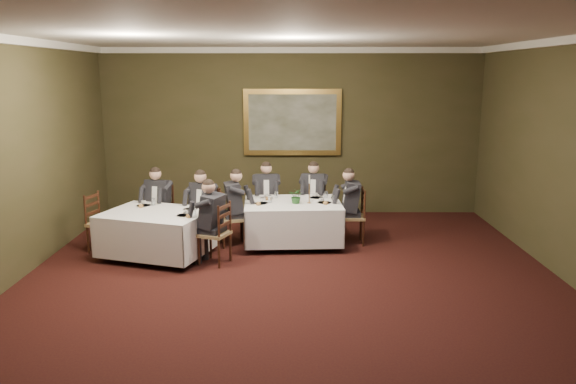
{
  "coord_description": "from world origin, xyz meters",
  "views": [
    {
      "loc": [
        -0.01,
        -6.91,
        2.99
      ],
      "look_at": [
        -0.05,
        1.72,
        1.15
      ],
      "focal_mm": 35.0,
      "sensor_mm": 36.0,
      "label": 1
    }
  ],
  "objects_px": {
    "chair_main_endleft": "(232,229)",
    "chair_sec_endright": "(215,246)",
    "chair_sec_backright": "(205,229)",
    "painting": "(292,122)",
    "chair_main_backleft": "(266,217)",
    "diner_main_endright": "(352,215)",
    "diner_main_backright": "(314,205)",
    "table_main": "(293,220)",
    "diner_main_endleft": "(232,217)",
    "table_second": "(157,231)",
    "diner_main_backleft": "(266,205)",
    "diner_sec_backleft": "(159,213)",
    "diner_sec_backright": "(204,217)",
    "candlestick": "(309,193)",
    "chair_main_endright": "(353,228)",
    "diner_sec_endright": "(214,232)",
    "chair_sec_endleft": "(103,235)",
    "centerpiece": "(297,195)",
    "chair_main_backright": "(314,216)",
    "chair_sec_backleft": "(160,225)"
  },
  "relations": [
    {
      "from": "chair_sec_backright",
      "to": "diner_sec_backright",
      "type": "height_order",
      "value": "diner_sec_backright"
    },
    {
      "from": "chair_main_endleft",
      "to": "diner_sec_backleft",
      "type": "height_order",
      "value": "diner_sec_backleft"
    },
    {
      "from": "centerpiece",
      "to": "candlestick",
      "type": "relative_size",
      "value": 0.56
    },
    {
      "from": "diner_main_endright",
      "to": "chair_main_backleft",
      "type": "bearing_deg",
      "value": 63.39
    },
    {
      "from": "chair_main_endleft",
      "to": "chair_sec_endright",
      "type": "xyz_separation_m",
      "value": [
        -0.17,
        -0.97,
        0.0
      ]
    },
    {
      "from": "table_second",
      "to": "chair_sec_backright",
      "type": "bearing_deg",
      "value": 44.83
    },
    {
      "from": "table_second",
      "to": "chair_main_endright",
      "type": "height_order",
      "value": "chair_main_endright"
    },
    {
      "from": "chair_sec_backleft",
      "to": "chair_sec_backright",
      "type": "relative_size",
      "value": 1.0
    },
    {
      "from": "diner_main_backleft",
      "to": "diner_sec_endright",
      "type": "xyz_separation_m",
      "value": [
        -0.75,
        -1.86,
        0.0
      ]
    },
    {
      "from": "diner_sec_backright",
      "to": "chair_sec_endleft",
      "type": "xyz_separation_m",
      "value": [
        -1.68,
        -0.35,
        -0.23
      ]
    },
    {
      "from": "chair_sec_backright",
      "to": "painting",
      "type": "height_order",
      "value": "painting"
    },
    {
      "from": "chair_main_endright",
      "to": "chair_sec_endleft",
      "type": "xyz_separation_m",
      "value": [
        -4.3,
        -0.46,
        0.0
      ]
    },
    {
      "from": "chair_main_backleft",
      "to": "chair_sec_endright",
      "type": "relative_size",
      "value": 1.0
    },
    {
      "from": "chair_main_endright",
      "to": "chair_sec_backright",
      "type": "distance_m",
      "value": 2.63
    },
    {
      "from": "table_main",
      "to": "table_second",
      "type": "distance_m",
      "value": 2.35
    },
    {
      "from": "diner_main_backright",
      "to": "diner_sec_backright",
      "type": "height_order",
      "value": "same"
    },
    {
      "from": "diner_sec_backright",
      "to": "diner_main_backleft",
      "type": "bearing_deg",
      "value": -118.17
    },
    {
      "from": "chair_main_endleft",
      "to": "diner_main_endright",
      "type": "xyz_separation_m",
      "value": [
        2.13,
        0.11,
        0.23
      ]
    },
    {
      "from": "diner_main_endright",
      "to": "painting",
      "type": "height_order",
      "value": "painting"
    },
    {
      "from": "chair_main_backleft",
      "to": "chair_sec_backright",
      "type": "height_order",
      "value": "same"
    },
    {
      "from": "table_second",
      "to": "chair_sec_endright",
      "type": "height_order",
      "value": "chair_sec_endright"
    },
    {
      "from": "diner_main_endleft",
      "to": "chair_main_endright",
      "type": "xyz_separation_m",
      "value": [
        2.13,
        0.11,
        -0.23
      ]
    },
    {
      "from": "diner_main_backright",
      "to": "chair_sec_backright",
      "type": "bearing_deg",
      "value": 35.0
    },
    {
      "from": "diner_main_endleft",
      "to": "chair_sec_endleft",
      "type": "bearing_deg",
      "value": -93.8
    },
    {
      "from": "chair_sec_endright",
      "to": "candlestick",
      "type": "xyz_separation_m",
      "value": [
        1.52,
        0.97,
        0.67
      ]
    },
    {
      "from": "painting",
      "to": "chair_main_endleft",
      "type": "bearing_deg",
      "value": -114.7
    },
    {
      "from": "chair_sec_endright",
      "to": "diner_sec_endright",
      "type": "height_order",
      "value": "diner_sec_endright"
    },
    {
      "from": "chair_sec_backright",
      "to": "diner_main_endright",
      "type": "bearing_deg",
      "value": -155.87
    },
    {
      "from": "chair_main_backleft",
      "to": "diner_main_endright",
      "type": "xyz_separation_m",
      "value": [
        1.56,
        -0.79,
        0.23
      ]
    },
    {
      "from": "painting",
      "to": "diner_main_backright",
      "type": "bearing_deg",
      "value": -73.59
    },
    {
      "from": "diner_sec_backright",
      "to": "candlestick",
      "type": "height_order",
      "value": "diner_sec_backright"
    },
    {
      "from": "chair_sec_endleft",
      "to": "diner_main_backleft",
      "type": "bearing_deg",
      "value": 130.37
    },
    {
      "from": "table_main",
      "to": "diner_main_endleft",
      "type": "bearing_deg",
      "value": -176.99
    },
    {
      "from": "table_second",
      "to": "chair_sec_backleft",
      "type": "distance_m",
      "value": 0.97
    },
    {
      "from": "diner_main_backright",
      "to": "chair_sec_backright",
      "type": "xyz_separation_m",
      "value": [
        -1.96,
        -0.92,
        -0.23
      ]
    },
    {
      "from": "diner_main_backleft",
      "to": "diner_main_backright",
      "type": "bearing_deg",
      "value": 179.47
    },
    {
      "from": "diner_main_backleft",
      "to": "diner_main_backright",
      "type": "distance_m",
      "value": 0.91
    },
    {
      "from": "table_main",
      "to": "diner_main_backright",
      "type": "xyz_separation_m",
      "value": [
        0.41,
        0.88,
        0.06
      ]
    },
    {
      "from": "table_main",
      "to": "painting",
      "type": "distance_m",
      "value": 2.73
    },
    {
      "from": "table_second",
      "to": "chair_sec_endleft",
      "type": "height_order",
      "value": "chair_sec_endleft"
    },
    {
      "from": "table_second",
      "to": "chair_sec_backleft",
      "type": "xyz_separation_m",
      "value": [
        -0.17,
        0.94,
        -0.17
      ]
    },
    {
      "from": "diner_main_endleft",
      "to": "diner_sec_endright",
      "type": "height_order",
      "value": "same"
    },
    {
      "from": "diner_main_endright",
      "to": "chair_sec_endright",
      "type": "distance_m",
      "value": 2.55
    },
    {
      "from": "table_main",
      "to": "diner_main_backleft",
      "type": "relative_size",
      "value": 1.31
    },
    {
      "from": "chair_main_backleft",
      "to": "diner_main_backright",
      "type": "relative_size",
      "value": 0.74
    },
    {
      "from": "diner_main_backright",
      "to": "diner_main_backleft",
      "type": "bearing_deg",
      "value": 12.9
    },
    {
      "from": "table_main",
      "to": "chair_main_backleft",
      "type": "xyz_separation_m",
      "value": [
        -0.5,
        0.84,
        -0.17
      ]
    },
    {
      "from": "table_main",
      "to": "chair_sec_endleft",
      "type": "distance_m",
      "value": 3.26
    },
    {
      "from": "chair_main_backright",
      "to": "chair_sec_endleft",
      "type": "relative_size",
      "value": 1.0
    },
    {
      "from": "chair_main_endright",
      "to": "chair_sec_endright",
      "type": "bearing_deg",
      "value": 115.52
    }
  ]
}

